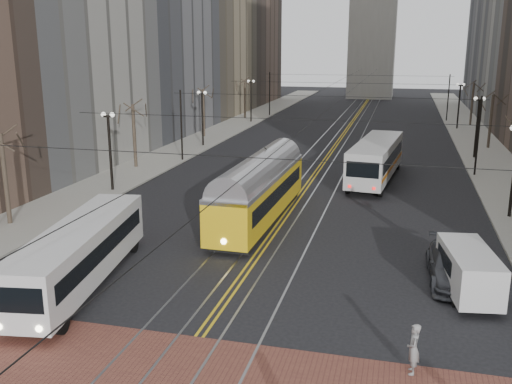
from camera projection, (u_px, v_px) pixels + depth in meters
The scene contains 17 objects.
ground at pixel (208, 325), 22.16m from camera, with size 260.00×260.00×0.00m, color black.
sidewalk_left at pixel (213, 136), 67.95m from camera, with size 5.00×140.00×0.15m, color gray.
sidewalk_right at pixel (480, 146), 60.71m from camera, with size 5.00×140.00×0.15m, color gray.
crosswalk_band at pixel (167, 382), 18.41m from camera, with size 25.00×6.00×0.01m, color brown.
streetcar_rails at pixel (339, 141), 64.35m from camera, with size 4.80×130.00×0.02m, color gray.
centre_lines at pixel (339, 141), 64.35m from camera, with size 0.42×130.00×0.01m, color gold.
lamp_posts at pixel (318, 139), 48.41m from camera, with size 27.60×57.20×5.60m.
street_trees at pixel (328, 128), 54.51m from camera, with size 31.68×53.28×5.60m.
trolley_wires at pixel (328, 119), 53.87m from camera, with size 25.96×120.00×6.60m.
transit_bus at pixel (80, 256), 25.48m from camera, with size 2.33×11.18×2.79m, color silver.
streetcar at pixel (259, 195), 35.03m from camera, with size 2.52×13.57×3.20m, color yellow.
rear_bus at pixel (376, 161), 45.27m from camera, with size 2.66×12.25×3.20m, color beige.
cargo_van at pixel (468, 273), 24.45m from camera, with size 1.82×4.73×2.09m, color silver.
sedan_grey at pixel (375, 169), 46.36m from camera, with size 1.74×4.32×1.47m, color #3D4045.
sedan_silver at pixel (374, 161), 49.46m from camera, with size 1.65×4.74×1.56m, color #A2A4A9.
sedan_parked at pixel (453, 266), 26.04m from camera, with size 2.18×5.36×1.55m, color #3E4045.
pedestrian_b at pixel (413, 349), 18.68m from camera, with size 0.64×0.42×1.75m, color gray.
Camera 1 is at (6.84, -19.05, 10.56)m, focal length 40.00 mm.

